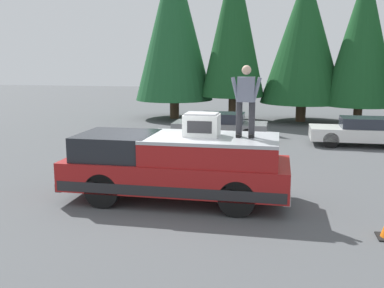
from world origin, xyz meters
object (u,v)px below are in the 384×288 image
Objects in this scene: pickup_truck at (176,166)px; parked_car_grey at (221,126)px; compressor_unit at (202,125)px; parked_car_white at (362,132)px; person_on_truck_bed at (246,99)px.

pickup_truck is 8.81m from parked_car_grey.
compressor_unit is 9.92m from parked_car_white.
pickup_truck is at bearing 145.30° from parked_car_white.
compressor_unit reaches higher than parked_car_white.
parked_car_white is (8.31, -4.15, -1.97)m from person_on_truck_bed.
parked_car_white is 1.00× the size of parked_car_grey.
pickup_truck is 1.22m from compressor_unit.
person_on_truck_bed is 0.41× the size of parked_car_white.
pickup_truck is 1.35× the size of parked_car_grey.
parked_car_white is (8.40, -5.81, -0.29)m from pickup_truck.
parked_car_white is at bearing -34.70° from pickup_truck.
person_on_truck_bed is at bearing -168.79° from parked_car_grey.
person_on_truck_bed reaches higher than compressor_unit.
compressor_unit is at bearing 92.18° from person_on_truck_bed.
pickup_truck is at bearing -179.60° from parked_car_grey.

